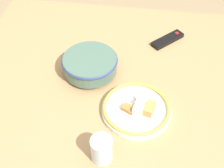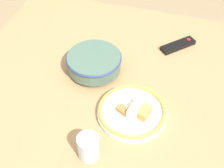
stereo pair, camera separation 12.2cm
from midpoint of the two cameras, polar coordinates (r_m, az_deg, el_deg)
ground_plane at (r=1.91m, az=0.77°, el=-14.82°), size 8.00×8.00×0.00m
dining_table at (r=1.36m, az=1.05°, el=-1.38°), size 1.16×1.09×0.75m
noodle_bowl at (r=1.30m, az=-0.63°, el=3.91°), size 0.23×0.23×0.08m
food_plate at (r=1.17m, az=6.78°, el=-5.19°), size 0.26×0.26×0.05m
tv_remote at (r=1.49m, az=14.33°, el=6.77°), size 0.15×0.15×0.02m
drinking_glass at (r=1.04m, az=-0.91°, el=-11.65°), size 0.07×0.07×0.10m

